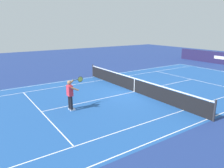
# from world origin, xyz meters

# --- Properties ---
(ground_plane) EXTENTS (60.00, 60.00, 0.00)m
(ground_plane) POSITION_xyz_m (0.00, 0.00, 0.00)
(ground_plane) COLOR navy
(court_slab) EXTENTS (24.20, 11.40, 0.00)m
(court_slab) POSITION_xyz_m (0.00, 0.00, 0.00)
(court_slab) COLOR #1E4C93
(court_slab) RESTS_ON ground_plane
(court_line_markings) EXTENTS (23.85, 11.05, 0.01)m
(court_line_markings) POSITION_xyz_m (0.00, 0.00, 0.00)
(court_line_markings) COLOR white
(court_line_markings) RESTS_ON ground_plane
(tennis_net) EXTENTS (0.10, 11.70, 1.08)m
(tennis_net) POSITION_xyz_m (0.00, 0.00, 0.49)
(tennis_net) COLOR #2D2D33
(tennis_net) RESTS_ON ground_plane
(tennis_player_near) EXTENTS (1.07, 0.78, 1.70)m
(tennis_player_near) POSITION_xyz_m (4.98, 0.66, 0.93)
(tennis_player_near) COLOR black
(tennis_player_near) RESTS_ON ground_plane
(tennis_ball) EXTENTS (0.07, 0.07, 0.07)m
(tennis_ball) POSITION_xyz_m (-1.71, -3.40, 0.03)
(tennis_ball) COLOR #CCE01E
(tennis_ball) RESTS_ON ground_plane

